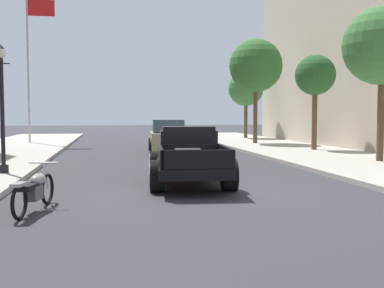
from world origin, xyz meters
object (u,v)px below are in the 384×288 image
at_px(hotrod_truck_black, 188,156).
at_px(street_tree_third, 256,66).
at_px(motorcycle_parked, 34,190).
at_px(street_tree_farthest, 246,89).
at_px(flagpole, 32,52).
at_px(street_tree_nearest, 383,46).
at_px(street_tree_second, 315,76).
at_px(car_background_tan, 168,137).
at_px(street_lamp_near, 2,99).

height_order(hotrod_truck_black, street_tree_third, street_tree_third).
bearing_deg(hotrod_truck_black, motorcycle_parked, -137.21).
xyz_separation_m(street_tree_third, street_tree_farthest, (1.21, 6.05, -1.05)).
bearing_deg(flagpole, street_tree_nearest, -43.65).
xyz_separation_m(street_tree_second, street_tree_third, (-1.30, 5.53, 1.04)).
height_order(hotrod_truck_black, car_background_tan, car_background_tan).
height_order(motorcycle_parked, street_tree_nearest, street_tree_nearest).
xyz_separation_m(flagpole, street_tree_second, (14.87, -8.45, -1.94)).
relative_size(motorcycle_parked, car_background_tan, 0.47).
relative_size(car_background_tan, street_tree_farthest, 0.88).
xyz_separation_m(flagpole, street_tree_farthest, (14.77, 3.12, -1.95)).
height_order(hotrod_truck_black, street_tree_nearest, street_tree_nearest).
bearing_deg(street_lamp_near, motorcycle_parked, -72.01).
bearing_deg(hotrod_truck_black, street_lamp_near, 160.65).
distance_m(car_background_tan, street_tree_nearest, 10.86).
relative_size(hotrod_truck_black, motorcycle_parked, 2.41).
distance_m(flagpole, street_tree_nearest, 20.59).
bearing_deg(flagpole, street_lamp_near, -84.20).
height_order(motorcycle_parked, flagpole, flagpole).
distance_m(motorcycle_parked, street_tree_nearest, 13.91).
distance_m(hotrod_truck_black, street_lamp_near, 5.90).
xyz_separation_m(hotrod_truck_black, street_tree_third, (6.64, 14.43, 4.11)).
distance_m(hotrod_truck_black, street_tree_second, 12.32).
bearing_deg(street_tree_second, street_tree_nearest, -90.00).
bearing_deg(motorcycle_parked, street_lamp_near, 107.99).
relative_size(motorcycle_parked, street_tree_second, 0.44).
height_order(street_tree_nearest, street_tree_farthest, street_tree_nearest).
height_order(motorcycle_parked, street_tree_farthest, street_tree_farthest).
height_order(street_lamp_near, street_tree_second, street_tree_second).
distance_m(motorcycle_parked, street_tree_third, 21.03).
relative_size(hotrod_truck_black, street_tree_second, 1.06).
bearing_deg(hotrod_truck_black, street_tree_farthest, 69.03).
xyz_separation_m(street_lamp_near, street_tree_second, (13.29, 7.02, 1.44)).
distance_m(motorcycle_parked, car_background_tan, 14.41).
xyz_separation_m(street_lamp_near, street_tree_third, (11.99, 12.55, 2.48)).
bearing_deg(street_tree_third, street_lamp_near, -133.69).
bearing_deg(street_tree_second, street_tree_farthest, 90.47).
distance_m(street_tree_nearest, street_tree_second, 5.77).
distance_m(hotrod_truck_black, street_tree_nearest, 9.33).
xyz_separation_m(motorcycle_parked, street_tree_third, (10.28, 17.80, 4.43)).
distance_m(street_lamp_near, street_tree_farthest, 22.85).
bearing_deg(car_background_tan, street_tree_farthest, 54.73).
relative_size(street_tree_second, street_tree_third, 0.74).
distance_m(street_tree_nearest, street_tree_third, 11.34).
xyz_separation_m(hotrod_truck_black, street_tree_second, (7.94, 8.90, 3.07)).
height_order(flagpole, street_tree_second, flagpole).
bearing_deg(car_background_tan, flagpole, 137.46).
xyz_separation_m(hotrod_truck_black, flagpole, (-6.92, 17.35, 5.02)).
bearing_deg(motorcycle_parked, flagpole, 98.99).
xyz_separation_m(car_background_tan, street_lamp_near, (-6.05, -8.48, 1.62)).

